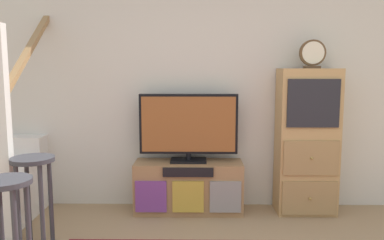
# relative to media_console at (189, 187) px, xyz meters

# --- Properties ---
(back_wall) EXTENTS (6.40, 0.12, 2.70)m
(back_wall) POSITION_rel_media_console_xyz_m (0.30, 0.27, 1.09)
(back_wall) COLOR beige
(back_wall) RESTS_ON ground_plane
(media_console) EXTENTS (1.09, 0.38, 0.52)m
(media_console) POSITION_rel_media_console_xyz_m (0.00, 0.00, 0.00)
(media_console) COLOR #997047
(media_console) RESTS_ON ground_plane
(television) EXTENTS (0.99, 0.22, 0.69)m
(television) POSITION_rel_media_console_xyz_m (0.00, 0.02, 0.62)
(television) COLOR black
(television) RESTS_ON media_console
(side_cabinet) EXTENTS (0.58, 0.38, 1.45)m
(side_cabinet) POSITION_rel_media_console_xyz_m (1.18, 0.01, 0.47)
(side_cabinet) COLOR tan
(side_cabinet) RESTS_ON ground_plane
(desk_clock) EXTENTS (0.25, 0.08, 0.28)m
(desk_clock) POSITION_rel_media_console_xyz_m (1.20, -0.00, 1.33)
(desk_clock) COLOR #4C3823
(desk_clock) RESTS_ON side_cabinet
(staircase) EXTENTS (1.00, 1.36, 2.20)m
(staircase) POSITION_rel_media_console_xyz_m (-1.94, 0.01, 0.11)
(staircase) COLOR silver
(staircase) RESTS_ON ground_plane
(bar_stool_near) EXTENTS (0.34, 0.34, 0.74)m
(bar_stool_near) POSITION_rel_media_console_xyz_m (-1.16, -1.39, 0.29)
(bar_stool_near) COLOR #333338
(bar_stool_near) RESTS_ON ground_plane
(bar_stool_far) EXTENTS (0.34, 0.34, 0.75)m
(bar_stool_far) POSITION_rel_media_console_xyz_m (-1.22, -0.83, 0.30)
(bar_stool_far) COLOR #333338
(bar_stool_far) RESTS_ON ground_plane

